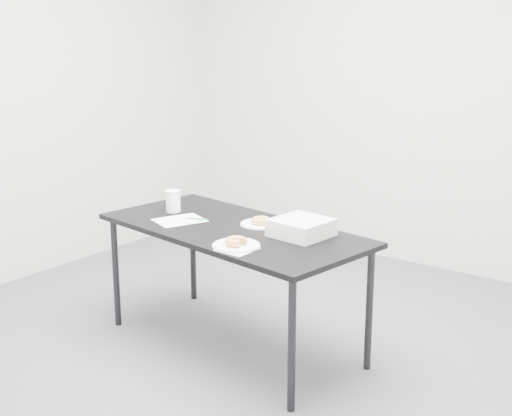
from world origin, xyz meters
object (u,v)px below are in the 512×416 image
Objects in this scene: plate_far at (261,224)px; donut_far at (261,220)px; coffee_cup at (173,201)px; pen at (197,219)px; table at (233,237)px; bakery_box at (301,228)px; donut_near at (236,241)px; plate_near at (236,245)px; scorecard at (180,220)px.

plate_far is 0.02m from donut_far.
pen is at bearing -12.95° from coffee_cup.
table is 13.01× the size of pen.
donut_near is at bearing -108.19° from bakery_box.
table is 0.17m from plate_far.
table is 0.36m from plate_near.
table is 6.04× the size of scorecard.
coffee_cup is (-0.74, 0.32, 0.06)m from plate_near.
donut_far is 0.31m from bakery_box.
scorecard is at bearing -155.74° from pen.
scorecard is 1.11× the size of plate_near.
bakery_box is at bearing 21.08° from table.
bakery_box is at bearing 34.67° from scorecard.
coffee_cup is at bearing -171.85° from bakery_box.
bakery_box is (0.73, 0.16, 0.05)m from scorecard.
bakery_box is (0.39, 0.09, 0.10)m from table.
donut_near is at bearing 3.16° from scorecard.
donut_near is 0.49× the size of plate_far.
plate_far is 2.13× the size of donut_far.
table is at bearing -123.15° from donut_far.
plate_far is at bearing 8.01° from coffee_cup.
pen is (0.07, 0.07, 0.01)m from scorecard.
plate_far is 0.31m from bakery_box.
plate_near is at bearing -108.19° from bakery_box.
coffee_cup reaches higher than pen.
donut_near is at bearing -40.95° from table.
scorecard is at bearing -153.95° from donut_far.
plate_near is (0.23, -0.27, 0.06)m from table.
scorecard is at bearing -160.09° from table.
plate_near is at bearing -70.57° from donut_far.
bakery_box reaches higher than donut_far.
coffee_cup is (-0.60, -0.08, 0.06)m from plate_far.
coffee_cup is (-0.74, 0.32, 0.04)m from donut_near.
scorecard is 0.99× the size of bakery_box.
donut_far is at bearing 0.28° from pen.
donut_near reaches higher than scorecard.
donut_far is 0.40× the size of bakery_box.
table is 6.71× the size of plate_near.
scorecard is 0.60m from donut_near.
plate_near reaches higher than table.
donut_near is 0.39m from bakery_box.
table is 14.28× the size of donut_near.
donut_near reaches higher than plate_near.
scorecard is 0.22m from coffee_cup.
plate_far is (-0.14, 0.41, -0.00)m from plate_near.
coffee_cup is at bearing -178.13° from table.
donut_far is at bearing 48.17° from scorecard.
donut_near is at bearing -48.96° from pen.
plate_near is 0.02m from donut_near.
pen is at bearing 67.26° from scorecard.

